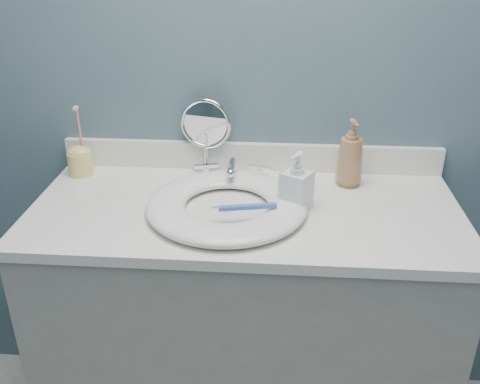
# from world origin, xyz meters

# --- Properties ---
(back_wall) EXTENTS (2.20, 0.02, 2.40)m
(back_wall) POSITION_xyz_m (0.00, 1.25, 1.20)
(back_wall) COLOR #475F6B
(back_wall) RESTS_ON ground
(vanity_cabinet) EXTENTS (1.20, 0.55, 0.85)m
(vanity_cabinet) POSITION_xyz_m (0.00, 0.97, 0.42)
(vanity_cabinet) COLOR #A39E95
(vanity_cabinet) RESTS_ON ground
(countertop) EXTENTS (1.22, 0.57, 0.03)m
(countertop) POSITION_xyz_m (0.00, 0.97, 0.86)
(countertop) COLOR white
(countertop) RESTS_ON vanity_cabinet
(backsplash) EXTENTS (1.22, 0.02, 0.09)m
(backsplash) POSITION_xyz_m (0.00, 1.24, 0.93)
(backsplash) COLOR white
(backsplash) RESTS_ON countertop
(basin) EXTENTS (0.45, 0.45, 0.04)m
(basin) POSITION_xyz_m (-0.05, 0.94, 0.90)
(basin) COLOR white
(basin) RESTS_ON countertop
(drain) EXTENTS (0.04, 0.04, 0.01)m
(drain) POSITION_xyz_m (-0.05, 0.94, 0.88)
(drain) COLOR silver
(drain) RESTS_ON countertop
(faucet) EXTENTS (0.25, 0.13, 0.07)m
(faucet) POSITION_xyz_m (-0.05, 1.14, 0.91)
(faucet) COLOR silver
(faucet) RESTS_ON countertop
(makeup_mirror) EXTENTS (0.16, 0.09, 0.24)m
(makeup_mirror) POSITION_xyz_m (-0.14, 1.21, 1.01)
(makeup_mirror) COLOR silver
(makeup_mirror) RESTS_ON countertop
(soap_bottle_amber) EXTENTS (0.09, 0.09, 0.21)m
(soap_bottle_amber) POSITION_xyz_m (0.31, 1.15, 0.98)
(soap_bottle_amber) COLOR #A6754B
(soap_bottle_amber) RESTS_ON countertop
(soap_bottle_clear) EXTENTS (0.10, 0.10, 0.17)m
(soap_bottle_clear) POSITION_xyz_m (0.14, 0.97, 0.96)
(soap_bottle_clear) COLOR white
(soap_bottle_clear) RESTS_ON countertop
(toothbrush_holder) EXTENTS (0.08, 0.08, 0.23)m
(toothbrush_holder) POSITION_xyz_m (-0.54, 1.16, 0.93)
(toothbrush_holder) COLOR #EDD576
(toothbrush_holder) RESTS_ON countertop
(toothbrush_lying) EXTENTS (0.17, 0.05, 0.02)m
(toothbrush_lying) POSITION_xyz_m (0.01, 0.89, 0.92)
(toothbrush_lying) COLOR blue
(toothbrush_lying) RESTS_ON basin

